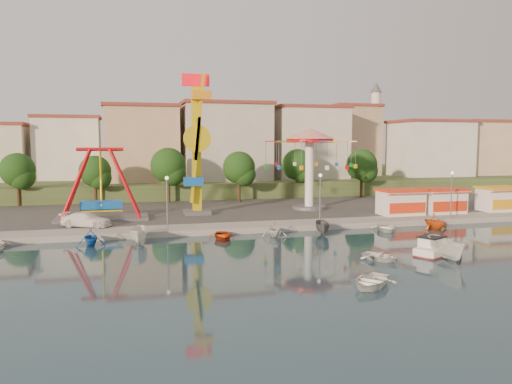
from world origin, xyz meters
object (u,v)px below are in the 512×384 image
object	(u,v)px
pirate_ship_ride	(101,185)
wave_swinger	(310,150)
kamikaze_tower	(197,147)
van	(86,220)
rowboat_a	(380,256)
skiff	(447,248)
cabin_motorboat	(437,249)

from	to	relation	value
pirate_ship_ride	wave_swinger	world-z (taller)	wave_swinger
kamikaze_tower	van	xyz separation A→B (m)	(-12.17, -5.85, -7.28)
kamikaze_tower	wave_swinger	size ratio (longest dim) A/B	1.42
rowboat_a	skiff	bearing A→B (deg)	-40.03
kamikaze_tower	cabin_motorboat	xyz separation A→B (m)	(16.28, -23.64, -8.16)
wave_swinger	rowboat_a	distance (m)	27.23
rowboat_a	van	distance (m)	29.50
rowboat_a	cabin_motorboat	bearing A→B (deg)	-20.86
kamikaze_tower	cabin_motorboat	world-z (taller)	kamikaze_tower
skiff	cabin_motorboat	bearing A→B (deg)	82.56
rowboat_a	van	world-z (taller)	van
cabin_motorboat	kamikaze_tower	bearing A→B (deg)	97.50
van	pirate_ship_ride	bearing A→B (deg)	7.53
kamikaze_tower	rowboat_a	size ratio (longest dim) A/B	5.25
cabin_motorboat	skiff	xyz separation A→B (m)	(-0.36, -1.78, 0.45)
wave_swinger	skiff	world-z (taller)	wave_swinger
skiff	van	xyz separation A→B (m)	(-28.10, 19.57, 0.43)
van	cabin_motorboat	bearing A→B (deg)	-99.66
rowboat_a	skiff	size ratio (longest dim) A/B	0.68
skiff	pirate_ship_ride	bearing A→B (deg)	141.53
kamikaze_tower	skiff	bearing A→B (deg)	-57.94
wave_swinger	van	xyz separation A→B (m)	(-26.79, -7.30, -6.87)
skiff	van	size ratio (longest dim) A/B	0.93
pirate_ship_ride	rowboat_a	bearing A→B (deg)	-47.13
pirate_ship_ride	kamikaze_tower	size ratio (longest dim) A/B	0.61
pirate_ship_ride	skiff	distance (m)	36.44
van	skiff	bearing A→B (deg)	-102.50
kamikaze_tower	skiff	xyz separation A→B (m)	(15.92, -25.42, -7.71)
van	kamikaze_tower	bearing A→B (deg)	-41.96
kamikaze_tower	wave_swinger	xyz separation A→B (m)	(14.62, 1.44, -0.41)
kamikaze_tower	skiff	world-z (taller)	kamikaze_tower
pirate_ship_ride	wave_swinger	xyz separation A→B (m)	(25.50, 2.43, 3.80)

